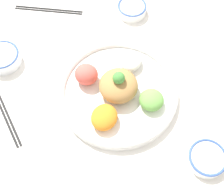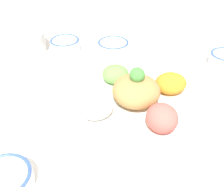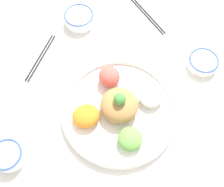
{
  "view_description": "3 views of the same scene",
  "coord_description": "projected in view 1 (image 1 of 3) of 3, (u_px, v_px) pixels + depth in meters",
  "views": [
    {
      "loc": [
        0.37,
        -0.19,
        0.85
      ],
      "look_at": [
        -0.01,
        -0.04,
        0.06
      ],
      "focal_mm": 50.0,
      "sensor_mm": 36.0,
      "label": 1
    },
    {
      "loc": [
        -0.52,
        -0.12,
        0.42
      ],
      "look_at": [
        -0.07,
        0.03,
        0.06
      ],
      "focal_mm": 42.0,
      "sensor_mm": 36.0,
      "label": 2
    },
    {
      "loc": [
        0.24,
        0.11,
        0.77
      ],
      "look_at": [
        -0.06,
        -0.06,
        0.03
      ],
      "focal_mm": 42.0,
      "sensor_mm": 36.0,
      "label": 3
    }
  ],
  "objects": [
    {
      "name": "ground_plane",
      "position": [
        127.0,
        102.0,
        0.94
      ],
      "size": [
        2.4,
        2.4,
        0.0
      ],
      "primitive_type": "plane",
      "color": "white"
    },
    {
      "name": "salad_platter",
      "position": [
        118.0,
        90.0,
        0.93
      ],
      "size": [
        0.36,
        0.36,
        0.12
      ],
      "color": "white",
      "rests_on": "ground_plane"
    },
    {
      "name": "sauce_bowl_dark",
      "position": [
        3.0,
        57.0,
        0.99
      ],
      "size": [
        0.11,
        0.11,
        0.04
      ],
      "color": "white",
      "rests_on": "ground_plane"
    },
    {
      "name": "rice_bowl_plain",
      "position": [
        132.0,
        8.0,
        1.09
      ],
      "size": [
        0.1,
        0.1,
        0.04
      ],
      "color": "white",
      "rests_on": "ground_plane"
    },
    {
      "name": "sauce_bowl_far",
      "position": [
        207.0,
        158.0,
        0.84
      ],
      "size": [
        0.11,
        0.11,
        0.03
      ],
      "color": "white",
      "rests_on": "ground_plane"
    },
    {
      "name": "chopsticks_pair_near",
      "position": [
        49.0,
        10.0,
        1.11
      ],
      "size": [
        0.13,
        0.22,
        0.01
      ],
      "rotation": [
        0.0,
        0.0,
        4.23
      ],
      "color": "black",
      "rests_on": "ground_plane"
    },
    {
      "name": "chopsticks_pair_far",
      "position": [
        7.0,
        118.0,
        0.92
      ],
      "size": [
        0.2,
        0.05,
        0.01
      ],
      "rotation": [
        0.0,
        0.0,
        0.14
      ],
      "color": "black",
      "rests_on": "ground_plane"
    }
  ]
}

